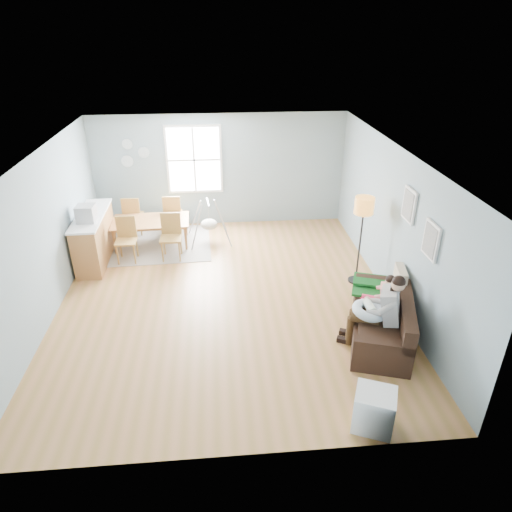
{
  "coord_description": "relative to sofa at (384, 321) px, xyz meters",
  "views": [
    {
      "loc": [
        -0.09,
        -7.2,
        4.59
      ],
      "look_at": [
        0.53,
        -0.33,
        1.0
      ],
      "focal_mm": 32.0,
      "sensor_mm": 36.0,
      "label": 1
    }
  ],
  "objects": [
    {
      "name": "room",
      "position": [
        -2.51,
        1.39,
        2.14
      ],
      "size": [
        8.4,
        9.4,
        3.9
      ],
      "color": "#A4763A"
    },
    {
      "name": "window",
      "position": [
        -3.11,
        4.85,
        1.36
      ],
      "size": [
        1.32,
        0.08,
        1.62
      ],
      "color": "white",
      "rests_on": "room"
    },
    {
      "name": "pictures",
      "position": [
        0.46,
        0.34,
        1.56
      ],
      "size": [
        0.05,
        1.34,
        0.74
      ],
      "color": "white",
      "rests_on": "room"
    },
    {
      "name": "wall_plates",
      "position": [
        -4.51,
        4.86,
        1.54
      ],
      "size": [
        0.67,
        0.02,
        0.66
      ],
      "color": "#9FB7BF",
      "rests_on": "room"
    },
    {
      "name": "sofa",
      "position": [
        0.0,
        0.0,
        0.0
      ],
      "size": [
        1.41,
        2.16,
        0.81
      ],
      "color": "black",
      "rests_on": "room"
    },
    {
      "name": "green_throw",
      "position": [
        0.12,
        0.66,
        0.23
      ],
      "size": [
        1.12,
        1.04,
        0.04
      ],
      "primitive_type": "cube",
      "rotation": [
        0.0,
        0.0,
        -0.34
      ],
      "color": "#145920",
      "rests_on": "sofa"
    },
    {
      "name": "beige_pillow",
      "position": [
        0.35,
        0.44,
        0.45
      ],
      "size": [
        0.23,
        0.5,
        0.48
      ],
      "primitive_type": "cube",
      "rotation": [
        0.0,
        0.0,
        -0.19
      ],
      "color": "tan",
      "rests_on": "sofa"
    },
    {
      "name": "father",
      "position": [
        -0.21,
        -0.23,
        0.41
      ],
      "size": [
        0.97,
        0.7,
        1.3
      ],
      "color": "#9B9B9D",
      "rests_on": "sofa"
    },
    {
      "name": "nursing_pillow",
      "position": [
        -0.35,
        -0.19,
        0.34
      ],
      "size": [
        0.63,
        0.62,
        0.22
      ],
      "primitive_type": "torus",
      "rotation": [
        0.0,
        0.14,
        -0.19
      ],
      "color": "#C6E6F8",
      "rests_on": "father"
    },
    {
      "name": "infant",
      "position": [
        -0.35,
        -0.16,
        0.42
      ],
      "size": [
        0.14,
        0.36,
        0.13
      ],
      "color": "white",
      "rests_on": "nursing_pillow"
    },
    {
      "name": "toddler",
      "position": [
        -0.02,
        0.2,
        0.4
      ],
      "size": [
        0.56,
        0.42,
        0.83
      ],
      "color": "white",
      "rests_on": "sofa"
    },
    {
      "name": "floor_lamp",
      "position": [
        0.06,
        1.74,
        1.16
      ],
      "size": [
        0.35,
        0.35,
        1.74
      ],
      "color": "black",
      "rests_on": "room"
    },
    {
      "name": "storage_cube",
      "position": [
        -0.77,
        -1.81,
        -0.01
      ],
      "size": [
        0.62,
        0.59,
        0.54
      ],
      "color": "white",
      "rests_on": "room"
    },
    {
      "name": "rug",
      "position": [
        -4.11,
        3.74,
        -0.28
      ],
      "size": [
        2.66,
        2.07,
        0.01
      ],
      "primitive_type": "cube",
      "rotation": [
        0.0,
        0.0,
        0.04
      ],
      "color": "gray",
      "rests_on": "room"
    },
    {
      "name": "dining_table",
      "position": [
        -4.11,
        3.74,
        0.01
      ],
      "size": [
        1.73,
        1.01,
        0.6
      ],
      "primitive_type": "imported",
      "rotation": [
        0.0,
        0.0,
        0.04
      ],
      "color": "#925830",
      "rests_on": "rug"
    },
    {
      "name": "chair_sw",
      "position": [
        -4.54,
        3.08,
        0.26
      ],
      "size": [
        0.43,
        0.43,
        0.95
      ],
      "color": "olive",
      "rests_on": "rug"
    },
    {
      "name": "chair_se",
      "position": [
        -3.61,
        3.12,
        0.27
      ],
      "size": [
        0.45,
        0.45,
        0.98
      ],
      "color": "olive",
      "rests_on": "rug"
    },
    {
      "name": "chair_nw",
      "position": [
        -4.6,
        4.35,
        0.26
      ],
      "size": [
        0.44,
        0.44,
        0.95
      ],
      "color": "olive",
      "rests_on": "rug"
    },
    {
      "name": "chair_ne",
      "position": [
        -3.67,
        4.39,
        0.26
      ],
      "size": [
        0.44,
        0.44,
        0.96
      ],
      "color": "olive",
      "rests_on": "rug"
    },
    {
      "name": "counter",
      "position": [
        -5.21,
        3.12,
        0.24
      ],
      "size": [
        0.58,
        1.87,
        1.04
      ],
      "color": "#925830",
      "rests_on": "room"
    },
    {
      "name": "monitor",
      "position": [
        -5.18,
        2.77,
        0.92
      ],
      "size": [
        0.36,
        0.34,
        0.33
      ],
      "color": "#A9A9AD",
      "rests_on": "counter"
    },
    {
      "name": "baby_swing",
      "position": [
        -2.81,
        3.86,
        0.14
      ],
      "size": [
        1.01,
        1.03,
        0.95
      ],
      "color": "#A9A9AD",
      "rests_on": "room"
    }
  ]
}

